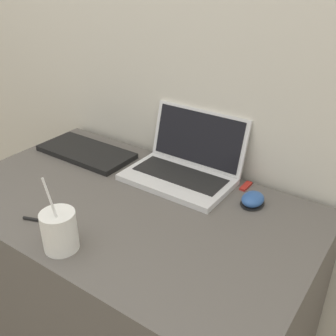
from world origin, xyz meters
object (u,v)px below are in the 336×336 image
(usb_stick, at_px, (246,186))
(computer_mouse, at_px, (253,200))
(pen, at_px, (44,221))
(laptop, at_px, (185,164))
(external_keyboard, at_px, (86,152))
(drink_cup, at_px, (61,231))

(usb_stick, bearing_deg, computer_mouse, -54.00)
(pen, bearing_deg, laptop, 67.88)
(computer_mouse, relative_size, usb_stick, 1.47)
(laptop, bearing_deg, computer_mouse, -5.74)
(laptop, xyz_separation_m, computer_mouse, (0.26, -0.03, -0.03))
(computer_mouse, bearing_deg, external_keyboard, -176.30)
(laptop, distance_m, external_keyboard, 0.41)
(computer_mouse, distance_m, usb_stick, 0.10)
(usb_stick, bearing_deg, pen, -127.36)
(drink_cup, relative_size, pen, 1.67)
(drink_cup, xyz_separation_m, external_keyboard, (-0.35, 0.43, -0.05))
(laptop, relative_size, drink_cup, 1.68)
(computer_mouse, bearing_deg, drink_cup, -123.79)
(computer_mouse, height_order, pen, computer_mouse)
(computer_mouse, bearing_deg, pen, -136.43)
(drink_cup, distance_m, external_keyboard, 0.56)
(usb_stick, bearing_deg, external_keyboard, -168.32)
(drink_cup, height_order, external_keyboard, drink_cup)
(computer_mouse, xyz_separation_m, usb_stick, (-0.06, 0.08, -0.01))
(usb_stick, bearing_deg, drink_cup, -114.81)
(laptop, height_order, usb_stick, laptop)
(drink_cup, distance_m, pen, 0.15)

